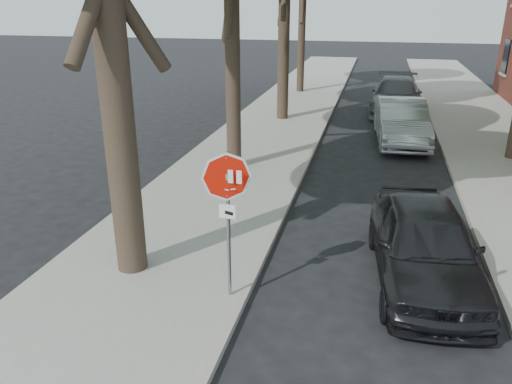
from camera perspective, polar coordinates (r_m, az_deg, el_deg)
ground at (r=8.86m, az=1.48°, el=-12.83°), size 120.00×120.00×0.00m
sidewalk_left at (r=20.21m, az=1.67°, el=7.11°), size 4.00×55.00×0.12m
sidewalk_right at (r=20.32m, az=25.94°, el=5.05°), size 4.00×55.00×0.12m
curb_left at (r=19.91m, az=7.50°, el=6.74°), size 0.12×55.00×0.13m
curb_right at (r=19.96m, az=20.20°, el=5.65°), size 0.12×55.00×0.13m
stop_sign at (r=8.08m, az=-3.29°, el=-0.72°), size 0.76×0.34×2.61m
car_a at (r=9.72m, az=18.70°, el=-5.65°), size 2.18×4.57×1.51m
car_b at (r=19.12m, az=16.25°, el=7.70°), size 2.02×4.87×1.57m
car_c at (r=24.42m, az=15.71°, el=10.55°), size 2.43×5.55×1.59m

